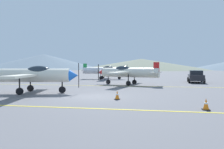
% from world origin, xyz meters
% --- Properties ---
extents(ground_plane, '(400.00, 400.00, 0.00)m').
position_xyz_m(ground_plane, '(0.00, 0.00, 0.00)').
color(ground_plane, slate).
extents(apron_line_near, '(80.00, 0.16, 0.01)m').
position_xyz_m(apron_line_near, '(0.00, -4.25, 0.01)').
color(apron_line_near, yellow).
rests_on(apron_line_near, ground_plane).
extents(apron_line_far, '(80.00, 0.16, 0.01)m').
position_xyz_m(apron_line_far, '(0.00, 8.35, 0.01)').
color(apron_line_far, yellow).
rests_on(apron_line_far, ground_plane).
extents(airplane_near, '(7.69, 8.79, 2.63)m').
position_xyz_m(airplane_near, '(-5.30, 1.00, 1.48)').
color(airplane_near, silver).
rests_on(airplane_near, ground_plane).
extents(airplane_mid, '(7.70, 8.74, 2.63)m').
position_xyz_m(airplane_mid, '(1.59, 10.03, 1.48)').
color(airplane_mid, silver).
rests_on(airplane_mid, ground_plane).
extents(airplane_far, '(7.64, 8.79, 2.63)m').
position_xyz_m(airplane_far, '(-3.30, 20.35, 1.48)').
color(airplane_far, silver).
rests_on(airplane_far, ground_plane).
extents(car_sedan, '(2.43, 4.49, 1.62)m').
position_xyz_m(car_sedan, '(10.24, 15.17, 0.84)').
color(car_sedan, black).
rests_on(car_sedan, ground_plane).
extents(traffic_cone_front, '(0.36, 0.36, 0.59)m').
position_xyz_m(traffic_cone_front, '(2.02, -1.05, 0.29)').
color(traffic_cone_front, black).
rests_on(traffic_cone_front, ground_plane).
extents(traffic_cone_side, '(0.36, 0.36, 0.59)m').
position_xyz_m(traffic_cone_side, '(6.87, -3.60, 0.29)').
color(traffic_cone_side, black).
rests_on(traffic_cone_side, ground_plane).
extents(hill_left, '(80.14, 80.14, 10.33)m').
position_xyz_m(hill_left, '(-65.45, 117.77, 5.17)').
color(hill_left, slate).
rests_on(hill_left, ground_plane).
extents(hill_centerleft, '(81.55, 81.55, 6.78)m').
position_xyz_m(hill_centerleft, '(-0.65, 118.21, 3.39)').
color(hill_centerleft, slate).
rests_on(hill_centerleft, ground_plane).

